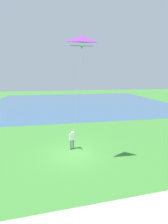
# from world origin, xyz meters

# --- Properties ---
(ground_plane) EXTENTS (120.00, 120.00, 0.00)m
(ground_plane) POSITION_xyz_m (0.00, 0.00, 0.00)
(ground_plane) COLOR #3D7F33
(lake_water) EXTENTS (36.00, 44.00, 0.01)m
(lake_water) POSITION_xyz_m (-26.56, 4.00, 0.00)
(lake_water) COLOR #385B7F
(lake_water) RESTS_ON ground
(walkway_path) EXTENTS (3.98, 32.08, 0.02)m
(walkway_path) POSITION_xyz_m (6.74, 2.00, 0.01)
(walkway_path) COLOR #ADA393
(walkway_path) RESTS_ON ground
(person_kite_flyer) EXTENTS (0.63, 0.51, 1.83)m
(person_kite_flyer) POSITION_xyz_m (-0.78, -0.07, 1.05)
(person_kite_flyer) COLOR #232328
(person_kite_flyer) RESTS_ON ground
(flying_kite) EXTENTS (2.30, 1.60, 7.17)m
(flying_kite) POSITION_xyz_m (1.46, 0.44, 8.53)
(flying_kite) COLOR purple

